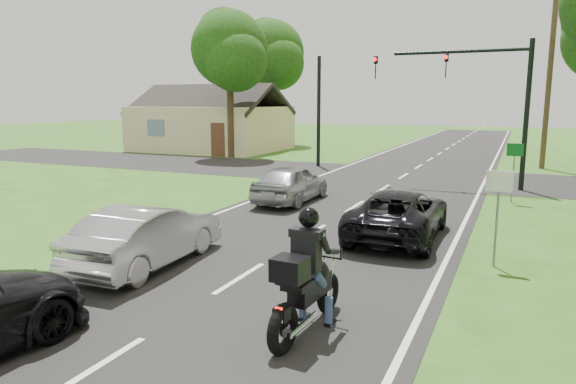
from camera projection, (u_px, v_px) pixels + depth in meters
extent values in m
plane|color=#2C5417|center=(240.00, 279.00, 10.51)|extent=(140.00, 140.00, 0.00)
cube|color=black|center=(370.00, 197.00, 19.48)|extent=(8.00, 100.00, 0.01)
cube|color=black|center=(403.00, 176.00, 24.86)|extent=(60.00, 7.00, 0.01)
torus|color=black|center=(328.00, 293.00, 8.77)|extent=(0.20, 0.72, 0.71)
torus|color=black|center=(283.00, 329.00, 7.37)|extent=(0.22, 0.78, 0.77)
cube|color=black|center=(311.00, 288.00, 8.11)|extent=(0.37, 1.04, 0.32)
sphere|color=black|center=(318.00, 271.00, 8.31)|extent=(0.36, 0.36, 0.36)
cube|color=black|center=(300.00, 283.00, 7.75)|extent=(0.40, 0.61, 0.11)
cube|color=#FF0C07|center=(279.00, 309.00, 7.21)|extent=(0.11, 0.04, 0.05)
cylinder|color=silver|center=(304.00, 324.00, 7.57)|extent=(0.15, 0.86, 0.10)
cylinder|color=black|center=(323.00, 256.00, 8.46)|extent=(0.67, 0.08, 0.04)
cube|color=black|center=(290.00, 269.00, 7.41)|extent=(0.50, 0.46, 0.34)
cube|color=black|center=(306.00, 250.00, 7.85)|extent=(0.44, 0.26, 0.64)
sphere|color=black|center=(309.00, 217.00, 7.83)|extent=(0.32, 0.32, 0.32)
cylinder|color=navy|center=(303.00, 306.00, 8.46)|extent=(0.14, 0.14, 0.48)
cylinder|color=navy|center=(329.00, 312.00, 8.24)|extent=(0.14, 0.14, 0.48)
imported|color=black|center=(399.00, 214.00, 13.57)|extent=(2.23, 4.65, 1.28)
imported|color=#B7B6BB|center=(148.00, 236.00, 11.21)|extent=(1.67, 4.18, 1.35)
imported|color=#979A9F|center=(291.00, 183.00, 18.36)|extent=(1.64, 4.04, 1.38)
cylinder|color=black|center=(526.00, 116.00, 20.44)|extent=(0.20, 0.20, 6.00)
cylinder|color=black|center=(459.00, 52.00, 21.08)|extent=(5.40, 0.14, 0.14)
imported|color=black|center=(446.00, 66.00, 21.38)|extent=(0.16, 0.36, 1.00)
imported|color=black|center=(376.00, 68.00, 22.60)|extent=(0.16, 0.36, 1.00)
sphere|color=#FF0C07|center=(446.00, 57.00, 21.16)|extent=(0.16, 0.16, 0.16)
sphere|color=#FF0C07|center=(375.00, 60.00, 22.38)|extent=(0.16, 0.16, 0.16)
cylinder|color=black|center=(319.00, 112.00, 28.25)|extent=(0.20, 0.20, 6.00)
cylinder|color=brown|center=(550.00, 74.00, 26.86)|extent=(0.28, 0.28, 10.00)
cylinder|color=slate|center=(497.00, 222.00, 11.12)|extent=(0.05, 0.05, 2.00)
cube|color=silver|center=(499.00, 181.00, 10.94)|extent=(0.55, 0.04, 0.45)
cylinder|color=slate|center=(513.00, 175.00, 18.22)|extent=(0.05, 0.05, 2.00)
cube|color=#0C591E|center=(515.00, 150.00, 18.03)|extent=(0.55, 0.04, 0.45)
cylinder|color=#332316|center=(231.00, 109.00, 32.79)|extent=(0.44, 0.44, 6.16)
sphere|color=#14340E|center=(229.00, 49.00, 32.13)|extent=(4.80, 4.80, 4.80)
sphere|color=#14340E|center=(236.00, 60.00, 31.37)|extent=(3.84, 3.84, 3.84)
cylinder|color=#332316|center=(271.00, 104.00, 42.52)|extent=(0.44, 0.44, 6.72)
sphere|color=#14340E|center=(271.00, 53.00, 41.81)|extent=(5.40, 5.40, 5.40)
sphere|color=#14340E|center=(277.00, 63.00, 40.94)|extent=(4.32, 4.32, 4.32)
cube|color=#CABD8C|center=(212.00, 128.00, 38.26)|extent=(10.00, 8.00, 3.20)
cube|color=black|center=(196.00, 100.00, 36.10)|extent=(10.20, 4.00, 2.29)
cube|color=black|center=(225.00, 100.00, 39.68)|extent=(10.20, 4.00, 2.29)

